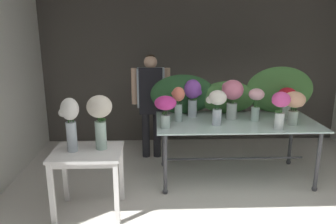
# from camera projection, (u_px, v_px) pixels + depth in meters

# --- Properties ---
(ground_plane) EXTENTS (7.60, 7.60, 0.00)m
(ground_plane) POSITION_uv_depth(u_px,v_px,m) (205.00, 181.00, 4.40)
(ground_plane) COLOR silver
(wall_back) EXTENTS (5.33, 0.12, 2.73)m
(wall_back) POSITION_uv_depth(u_px,v_px,m) (193.00, 65.00, 5.72)
(wall_back) COLOR #4C4742
(wall_back) RESTS_ON ground
(display_table_glass) EXTENTS (2.10, 1.04, 0.82)m
(display_table_glass) POSITION_uv_depth(u_px,v_px,m) (235.00, 128.00, 4.33)
(display_table_glass) COLOR silver
(display_table_glass) RESTS_ON ground
(side_table_white) EXTENTS (0.74, 0.59, 0.73)m
(side_table_white) POSITION_uv_depth(u_px,v_px,m) (88.00, 159.00, 3.52)
(side_table_white) COLOR white
(side_table_white) RESTS_ON ground
(florist) EXTENTS (0.59, 0.24, 1.62)m
(florist) POSITION_uv_depth(u_px,v_px,m) (151.00, 96.00, 4.98)
(florist) COLOR #232328
(florist) RESTS_ON ground
(foliage_backdrop) EXTENTS (2.32, 0.30, 0.66)m
(foliage_backdrop) POSITION_uv_depth(u_px,v_px,m) (232.00, 94.00, 4.61)
(foliage_backdrop) COLOR #28562D
(foliage_backdrop) RESTS_ON display_table_glass
(vase_blush_carnations) EXTENTS (0.21, 0.20, 0.43)m
(vase_blush_carnations) POSITION_uv_depth(u_px,v_px,m) (256.00, 101.00, 4.24)
(vase_blush_carnations) COLOR silver
(vase_blush_carnations) RESTS_ON display_table_glass
(vase_peach_snapdragons) EXTENTS (0.29, 0.27, 0.43)m
(vase_peach_snapdragons) POSITION_uv_depth(u_px,v_px,m) (294.00, 104.00, 4.06)
(vase_peach_snapdragons) COLOR silver
(vase_peach_snapdragons) RESTS_ON display_table_glass
(vase_ivory_peonies) EXTENTS (0.25, 0.22, 0.45)m
(vase_ivory_peonies) POSITION_uv_depth(u_px,v_px,m) (217.00, 103.00, 4.05)
(vase_ivory_peonies) COLOR silver
(vase_ivory_peonies) RESTS_ON display_table_glass
(vase_violet_tulips) EXTENTS (0.24, 0.23, 0.52)m
(vase_violet_tulips) POSITION_uv_depth(u_px,v_px,m) (193.00, 94.00, 4.42)
(vase_violet_tulips) COLOR silver
(vase_violet_tulips) RESTS_ON display_table_glass
(vase_magenta_stock) EXTENTS (0.27, 0.27, 0.40)m
(vase_magenta_stock) POSITION_uv_depth(u_px,v_px,m) (166.00, 107.00, 3.93)
(vase_magenta_stock) COLOR silver
(vase_magenta_stock) RESTS_ON display_table_glass
(vase_coral_hydrangea) EXTENTS (0.18, 0.17, 0.46)m
(vase_coral_hydrangea) POSITION_uv_depth(u_px,v_px,m) (178.00, 102.00, 4.22)
(vase_coral_hydrangea) COLOR silver
(vase_coral_hydrangea) RESTS_ON display_table_glass
(vase_rosy_anemones) EXTENTS (0.29, 0.29, 0.53)m
(vase_rosy_anemones) POSITION_uv_depth(u_px,v_px,m) (232.00, 94.00, 4.31)
(vase_rosy_anemones) COLOR silver
(vase_rosy_anemones) RESTS_ON display_table_glass
(vase_crimson_dahlias) EXTENTS (0.27, 0.26, 0.42)m
(vase_crimson_dahlias) POSITION_uv_depth(u_px,v_px,m) (287.00, 99.00, 4.39)
(vase_crimson_dahlias) COLOR silver
(vase_crimson_dahlias) RESTS_ON display_table_glass
(vase_fuchsia_roses) EXTENTS (0.22, 0.22, 0.46)m
(vase_fuchsia_roses) POSITION_uv_depth(u_px,v_px,m) (280.00, 106.00, 3.88)
(vase_fuchsia_roses) COLOR silver
(vase_fuchsia_roses) RESTS_ON display_table_glass
(vase_white_roses_tall) EXTENTS (0.22, 0.19, 0.58)m
(vase_white_roses_tall) POSITION_uv_depth(u_px,v_px,m) (70.00, 120.00, 3.40)
(vase_white_roses_tall) COLOR silver
(vase_white_roses_tall) RESTS_ON side_table_white
(vase_cream_lisianthus_tall) EXTENTS (0.27, 0.27, 0.60)m
(vase_cream_lisianthus_tall) POSITION_uv_depth(u_px,v_px,m) (100.00, 115.00, 3.46)
(vase_cream_lisianthus_tall) COLOR silver
(vase_cream_lisianthus_tall) RESTS_ON side_table_white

